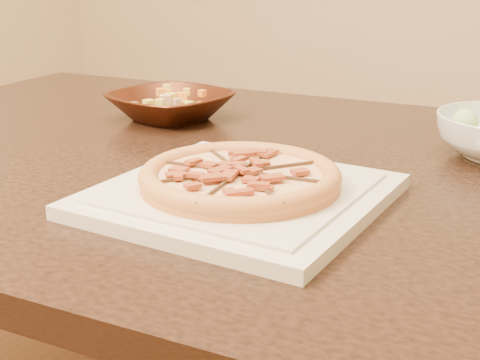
{
  "coord_description": "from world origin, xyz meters",
  "views": [
    {
      "loc": [
        0.68,
        -0.67,
        1.04
      ],
      "look_at": [
        0.27,
        0.0,
        0.78
      ],
      "focal_mm": 50.0,
      "sensor_mm": 36.0,
      "label": 1
    }
  ],
  "objects": [
    {
      "name": "dining_table",
      "position": [
        0.15,
        0.17,
        0.66
      ],
      "size": [
        1.63,
        1.14,
        0.75
      ],
      "color": "#341C11",
      "rests_on": "floor"
    },
    {
      "name": "plate",
      "position": [
        0.27,
        0.0,
        0.76
      ],
      "size": [
        0.34,
        0.34,
        0.02
      ],
      "color": "beige",
      "rests_on": "dining_table"
    },
    {
      "name": "bronze_bowl",
      "position": [
        -0.08,
        0.31,
        0.78
      ],
      "size": [
        0.24,
        0.24,
        0.05
      ],
      "primitive_type": "imported",
      "rotation": [
        0.0,
        0.0,
        -0.14
      ],
      "color": "#4E2413",
      "rests_on": "dining_table"
    },
    {
      "name": "pizza",
      "position": [
        0.27,
        0.0,
        0.78
      ],
      "size": [
        0.25,
        0.25,
        0.03
      ],
      "color": "#D97C48",
      "rests_on": "plate"
    },
    {
      "name": "mixed_dish",
      "position": [
        -0.08,
        0.31,
        0.82
      ],
      "size": [
        0.11,
        0.1,
        0.03
      ],
      "color": "tan",
      "rests_on": "bronze_bowl"
    }
  ]
}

